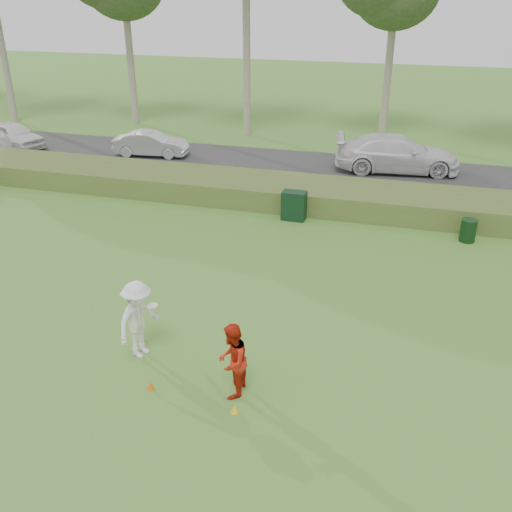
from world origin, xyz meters
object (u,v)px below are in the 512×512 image
(cone_orange, at_px, (151,386))
(trash_bin, at_px, (468,230))
(player_red, at_px, (232,361))
(player_white, at_px, (139,319))
(cone_yellow, at_px, (235,408))
(utility_cabinet, at_px, (294,206))
(car_right, at_px, (397,154))
(car_mid, at_px, (151,144))
(car_left, at_px, (13,135))

(cone_orange, height_order, trash_bin, trash_bin)
(trash_bin, bearing_deg, player_red, -117.89)
(player_white, relative_size, cone_yellow, 9.77)
(utility_cabinet, relative_size, car_right, 0.19)
(cone_yellow, distance_m, car_right, 18.89)
(player_red, xyz_separation_m, utility_cabinet, (-0.97, 10.69, -0.32))
(utility_cabinet, xyz_separation_m, car_right, (3.45, 7.45, 0.35))
(utility_cabinet, distance_m, trash_bin, 6.46)
(player_red, height_order, car_mid, player_red)
(cone_yellow, bearing_deg, car_right, 83.17)
(car_left, relative_size, car_right, 0.70)
(player_white, relative_size, trash_bin, 2.45)
(cone_orange, xyz_separation_m, car_right, (4.33, 18.52, 0.83))
(player_white, relative_size, car_mid, 0.52)
(cone_orange, xyz_separation_m, car_left, (-16.47, 17.14, 0.67))
(player_red, relative_size, car_left, 0.43)
(car_mid, bearing_deg, car_right, -94.01)
(player_red, bearing_deg, cone_yellow, 19.08)
(player_red, height_order, cone_orange, player_red)
(utility_cabinet, height_order, car_left, car_left)
(utility_cabinet, bearing_deg, player_white, -97.52)
(player_red, height_order, car_left, player_red)
(cone_orange, bearing_deg, player_white, 124.18)
(player_white, relative_size, cone_orange, 10.48)
(player_white, height_order, player_red, player_white)
(player_red, bearing_deg, car_right, 169.70)
(cone_yellow, bearing_deg, car_left, 136.91)
(cone_orange, distance_m, cone_yellow, 2.10)
(car_left, bearing_deg, cone_orange, -116.71)
(utility_cabinet, relative_size, car_mid, 0.29)
(car_right, bearing_deg, trash_bin, -167.58)
(utility_cabinet, relative_size, trash_bin, 1.38)
(car_left, bearing_deg, car_mid, -66.44)
(player_white, relative_size, car_right, 0.34)
(cone_orange, distance_m, utility_cabinet, 11.11)
(cone_yellow, bearing_deg, car_mid, 120.22)
(cone_orange, relative_size, car_mid, 0.05)
(utility_cabinet, height_order, car_right, car_right)
(car_mid, xyz_separation_m, car_right, (12.69, 0.79, 0.22))
(car_mid, bearing_deg, utility_cabinet, -133.35)
(utility_cabinet, relative_size, car_left, 0.28)
(cone_orange, bearing_deg, car_left, 133.86)
(cone_orange, distance_m, trash_bin, 13.00)
(cone_orange, relative_size, cone_yellow, 0.93)
(player_white, xyz_separation_m, utility_cabinet, (1.69, 9.87, -0.44))
(cone_yellow, bearing_deg, utility_cabinet, 96.11)
(cone_orange, height_order, utility_cabinet, utility_cabinet)
(trash_bin, relative_size, car_mid, 0.21)
(player_red, distance_m, car_mid, 20.14)
(player_white, distance_m, car_mid, 18.18)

